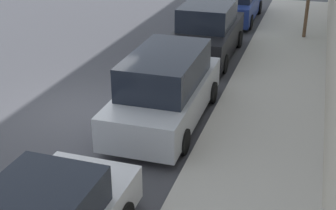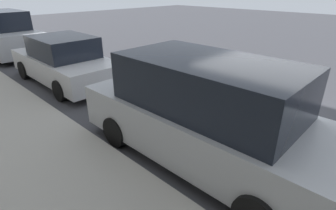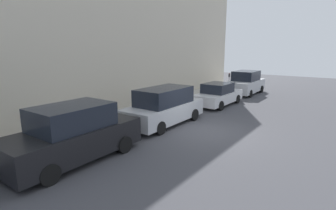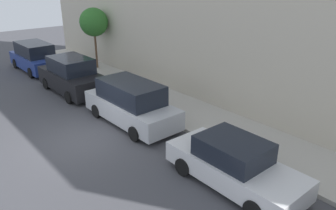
{
  "view_description": "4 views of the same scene",
  "coord_description": "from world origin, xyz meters",
  "views": [
    {
      "loc": [
        5.8,
        -10.52,
        5.6
      ],
      "look_at": [
        2.77,
        -0.98,
        1.0
      ],
      "focal_mm": 50.0,
      "sensor_mm": 36.0,
      "label": 1
    },
    {
      "loc": [
        5.8,
        2.56,
        2.97
      ],
      "look_at": [
        2.69,
        -0.48,
        1.0
      ],
      "focal_mm": 28.0,
      "sensor_mm": 36.0,
      "label": 2
    },
    {
      "loc": [
        -5.6,
        10.68,
        3.86
      ],
      "look_at": [
        2.22,
        0.0,
        1.0
      ],
      "focal_mm": 28.0,
      "sensor_mm": 36.0,
      "label": 3
    },
    {
      "loc": [
        -5.07,
        -11.07,
        6.23
      ],
      "look_at": [
        3.34,
        -1.22,
        1.0
      ],
      "focal_mm": 35.0,
      "sensor_mm": 36.0,
      "label": 4
    }
  ],
  "objects": [
    {
      "name": "parked_suv_fourth",
      "position": [
        2.17,
        5.63,
        0.93
      ],
      "size": [
        2.08,
        4.83,
        1.98
      ],
      "color": "black",
      "rests_on": "ground_plane"
    },
    {
      "name": "ground_plane",
      "position": [
        0.0,
        0.0,
        0.0
      ],
      "size": [
        60.0,
        60.0,
        0.0
      ],
      "primitive_type": "plane",
      "color": "#424247"
    },
    {
      "name": "parked_minivan_third",
      "position": [
        2.36,
        0.14,
        0.92
      ],
      "size": [
        2.02,
        4.92,
        1.9
      ],
      "color": "#B7BABF",
      "rests_on": "ground_plane"
    },
    {
      "name": "sidewalk",
      "position": [
        4.95,
        0.0,
        0.07
      ],
      "size": [
        2.9,
        32.0,
        0.15
      ],
      "color": "#B2ADA3",
      "rests_on": "ground_plane"
    },
    {
      "name": "parked_minivan_fifth",
      "position": [
        2.22,
        11.4,
        0.92
      ],
      "size": [
        2.02,
        4.92,
        1.9
      ],
      "color": "navy",
      "rests_on": "ground_plane"
    }
  ]
}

